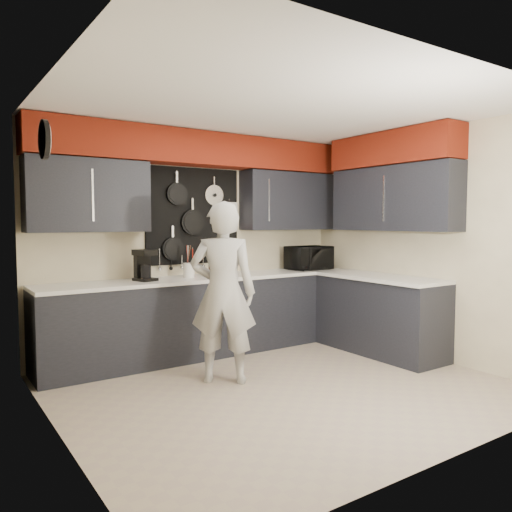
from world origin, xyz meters
TOP-DOWN VIEW (x-y plane):
  - ground at (0.00, 0.00)m, footprint 4.00×4.00m
  - back_wall_assembly at (0.01, 1.60)m, footprint 4.00×0.36m
  - right_wall_assembly at (1.85, 0.26)m, footprint 0.36×3.50m
  - left_wall_assembly at (-1.99, 0.02)m, footprint 0.05×3.50m
  - base_cabinets at (0.49, 1.13)m, footprint 3.95×2.20m
  - microwave at (1.49, 1.41)m, footprint 0.57×0.39m
  - knife_block at (0.06, 1.41)m, footprint 0.13×0.13m
  - utensil_crock at (-0.26, 1.45)m, footprint 0.13×0.13m
  - coffee_maker at (-0.79, 1.45)m, footprint 0.24×0.27m
  - person at (-0.38, 0.46)m, footprint 0.76×0.72m

SIDE VIEW (x-z plane):
  - ground at x=0.00m, z-range 0.00..0.00m
  - base_cabinets at x=0.49m, z-range 0.00..0.92m
  - person at x=-0.38m, z-range 0.00..1.75m
  - utensil_crock at x=-0.26m, z-range 0.92..1.09m
  - knife_block at x=0.06m, z-range 0.92..1.15m
  - microwave at x=1.49m, z-range 0.92..1.23m
  - coffee_maker at x=-0.79m, z-range 0.93..1.26m
  - left_wall_assembly at x=-1.99m, z-range 0.03..2.63m
  - right_wall_assembly at x=1.85m, z-range 0.64..3.24m
  - back_wall_assembly at x=0.01m, z-range 0.71..3.31m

